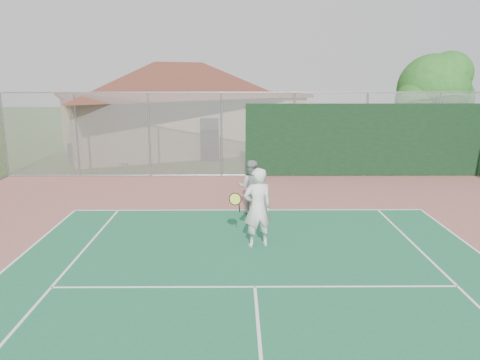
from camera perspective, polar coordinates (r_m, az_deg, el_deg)
name	(u,v)px	position (r m, az deg, el deg)	size (l,w,h in m)	color
back_fence	(296,137)	(19.64, 6.86, 5.21)	(20.08, 0.11, 3.53)	gray
clubhouse	(178,98)	(27.20, -7.61, 9.94)	(15.80, 13.52, 5.77)	tan
bleachers	(103,151)	(23.80, -16.35, 3.36)	(2.99, 2.06, 1.02)	#A14225
tree	(435,92)	(23.06, 22.67, 9.86)	(3.75, 3.55, 5.23)	#372614
player_white_front	(257,208)	(11.53, 2.13, -3.44)	(1.14, 0.74, 1.99)	silver
player_grey_back	(251,187)	(14.33, 1.32, -0.91)	(0.88, 0.72, 1.66)	#97999C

